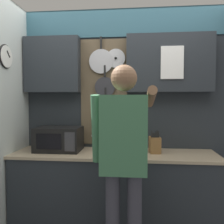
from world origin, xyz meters
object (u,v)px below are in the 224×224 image
Objects in this scene: microwave at (59,139)px; knife_block at (155,145)px; utensil_crock at (131,145)px; person at (124,150)px.

microwave reaches higher than knife_block.
utensil_crock reaches higher than knife_block.
microwave is 1.06m from knife_block.
utensil_crock is at bearing 0.25° from microwave.
person reaches higher than utensil_crock.
utensil_crock reaches higher than microwave.
microwave is at bearing -179.75° from utensil_crock.
utensil_crock is (-0.25, 0.00, -0.01)m from knife_block.
knife_block is at bearing 0.02° from microwave.
person is (-0.04, -0.65, 0.08)m from utensil_crock.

